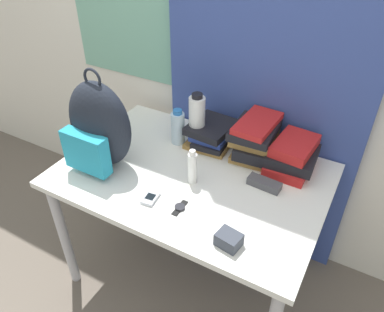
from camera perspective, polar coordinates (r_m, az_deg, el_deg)
name	(u,v)px	position (r m, az deg, el deg)	size (l,w,h in m)	color
wall_back	(242,34)	(1.92, 7.62, 17.98)	(6.00, 0.06, 2.50)	silver
curtain_blue	(269,43)	(1.82, 11.69, 16.53)	(1.05, 0.04, 2.50)	#384C93
desk	(192,187)	(1.81, 0.00, -4.70)	(1.23, 0.84, 0.74)	silver
backpack	(99,127)	(1.76, -14.03, 4.30)	(0.32, 0.24, 0.48)	#1E232D
book_stack_left	(212,134)	(1.93, 3.11, 3.41)	(0.23, 0.27, 0.12)	olive
book_stack_center	(255,138)	(1.83, 9.54, 2.73)	(0.21, 0.28, 0.20)	olive
book_stack_right	(292,155)	(1.82, 15.05, 0.12)	(0.23, 0.27, 0.15)	red
water_bottle	(178,127)	(1.92, -2.16, 4.38)	(0.07, 0.07, 0.19)	silver
sports_bottle	(197,121)	(1.88, 0.76, 5.38)	(0.08, 0.08, 0.29)	white
sunscreen_bottle	(192,167)	(1.66, 0.06, -1.76)	(0.04, 0.04, 0.17)	white
cell_phone	(150,198)	(1.62, -6.35, -6.38)	(0.07, 0.09, 0.02)	#B7BCC6
sunglasses_case	(264,184)	(1.70, 10.95, -4.14)	(0.15, 0.07, 0.04)	#47474C
camera_pouch	(229,240)	(1.43, 5.62, -12.57)	(0.10, 0.09, 0.05)	#383D47
wristwatch	(180,207)	(1.58, -1.86, -7.84)	(0.04, 0.10, 0.01)	black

